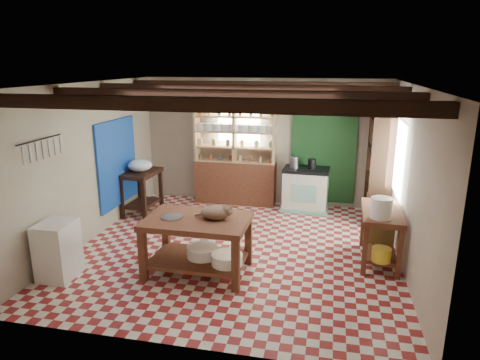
% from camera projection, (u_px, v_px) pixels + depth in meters
% --- Properties ---
extents(floor, '(5.00, 5.00, 0.02)m').
position_uv_depth(floor, '(237.00, 250.00, 6.87)').
color(floor, maroon).
rests_on(floor, ground).
extents(ceiling, '(5.00, 5.00, 0.02)m').
position_uv_depth(ceiling, '(236.00, 84.00, 6.18)').
color(ceiling, '#444449').
rests_on(ceiling, wall_back).
extents(wall_back, '(5.00, 0.04, 2.60)m').
position_uv_depth(wall_back, '(263.00, 142.00, 8.88)').
color(wall_back, '#BCAC97').
rests_on(wall_back, floor).
extents(wall_front, '(5.00, 0.04, 2.60)m').
position_uv_depth(wall_front, '(181.00, 232.00, 4.17)').
color(wall_front, '#BCAC97').
rests_on(wall_front, floor).
extents(wall_left, '(0.04, 5.00, 2.60)m').
position_uv_depth(wall_left, '(89.00, 163.00, 7.03)').
color(wall_left, '#BCAC97').
rests_on(wall_left, floor).
extents(wall_right, '(0.04, 5.00, 2.60)m').
position_uv_depth(wall_right, '(410.00, 180.00, 6.01)').
color(wall_right, '#BCAC97').
rests_on(wall_right, floor).
extents(ceiling_beams, '(5.00, 3.80, 0.15)m').
position_uv_depth(ceiling_beams, '(236.00, 92.00, 6.21)').
color(ceiling_beams, black).
rests_on(ceiling_beams, ceiling).
extents(blue_wall_patch, '(0.04, 1.40, 1.60)m').
position_uv_depth(blue_wall_patch, '(117.00, 163.00, 7.93)').
color(blue_wall_patch, '#1748B3').
rests_on(blue_wall_patch, wall_left).
extents(green_wall_patch, '(1.30, 0.04, 2.30)m').
position_uv_depth(green_wall_patch, '(324.00, 147.00, 8.61)').
color(green_wall_patch, '#1A431E').
rests_on(green_wall_patch, wall_back).
extents(window_back, '(0.90, 0.02, 0.80)m').
position_uv_depth(window_back, '(239.00, 122.00, 8.85)').
color(window_back, white).
rests_on(window_back, wall_back).
extents(window_right, '(0.02, 1.30, 1.20)m').
position_uv_depth(window_right, '(399.00, 158.00, 6.93)').
color(window_right, white).
rests_on(window_right, wall_right).
extents(utensil_rail, '(0.06, 0.90, 0.28)m').
position_uv_depth(utensil_rail, '(41.00, 148.00, 5.76)').
color(utensil_rail, black).
rests_on(utensil_rail, wall_left).
extents(pot_rack, '(0.86, 0.12, 0.36)m').
position_uv_depth(pot_rack, '(326.00, 102.00, 7.97)').
color(pot_rack, black).
rests_on(pot_rack, ceiling).
extents(shelving_unit, '(1.70, 0.34, 2.20)m').
position_uv_depth(shelving_unit, '(235.00, 152.00, 8.86)').
color(shelving_unit, tan).
rests_on(shelving_unit, floor).
extents(tall_rack, '(0.40, 0.86, 2.00)m').
position_uv_depth(tall_rack, '(379.00, 170.00, 7.84)').
color(tall_rack, black).
rests_on(tall_rack, floor).
extents(work_table, '(1.44, 0.97, 0.81)m').
position_uv_depth(work_table, '(198.00, 245.00, 6.03)').
color(work_table, brown).
rests_on(work_table, floor).
extents(stove, '(0.92, 0.64, 0.87)m').
position_uv_depth(stove, '(306.00, 189.00, 8.59)').
color(stove, beige).
rests_on(stove, floor).
extents(prep_table, '(0.63, 0.88, 0.86)m').
position_uv_depth(prep_table, '(142.00, 192.00, 8.40)').
color(prep_table, black).
rests_on(prep_table, floor).
extents(white_cabinet, '(0.46, 0.55, 0.80)m').
position_uv_depth(white_cabinet, '(58.00, 250.00, 5.90)').
color(white_cabinet, white).
rests_on(white_cabinet, floor).
extents(right_counter, '(0.61, 1.15, 0.81)m').
position_uv_depth(right_counter, '(380.00, 236.00, 6.36)').
color(right_counter, brown).
rests_on(right_counter, floor).
extents(cat, '(0.45, 0.37, 0.18)m').
position_uv_depth(cat, '(215.00, 212.00, 5.89)').
color(cat, '#967257').
rests_on(cat, work_table).
extents(steel_tray, '(0.30, 0.30, 0.02)m').
position_uv_depth(steel_tray, '(172.00, 217.00, 5.95)').
color(steel_tray, '#9B9CA2').
rests_on(steel_tray, work_table).
extents(basin_large, '(0.45, 0.45, 0.16)m').
position_uv_depth(basin_large, '(202.00, 252.00, 6.10)').
color(basin_large, white).
rests_on(basin_large, work_table).
extents(basin_small, '(0.44, 0.44, 0.15)m').
position_uv_depth(basin_small, '(227.00, 259.00, 5.87)').
color(basin_small, white).
rests_on(basin_small, work_table).
extents(kettle_left, '(0.20, 0.20, 0.22)m').
position_uv_depth(kettle_left, '(294.00, 162.00, 8.50)').
color(kettle_left, '#9B9CA2').
rests_on(kettle_left, stove).
extents(kettle_right, '(0.17, 0.17, 0.20)m').
position_uv_depth(kettle_right, '(312.00, 164.00, 8.42)').
color(kettle_right, black).
rests_on(kettle_right, stove).
extents(enamel_bowl, '(0.48, 0.48, 0.23)m').
position_uv_depth(enamel_bowl, '(140.00, 165.00, 8.26)').
color(enamel_bowl, white).
rests_on(enamel_bowl, prep_table).
extents(white_bucket, '(0.30, 0.30, 0.29)m').
position_uv_depth(white_bucket, '(381.00, 208.00, 5.90)').
color(white_bucket, white).
rests_on(white_bucket, right_counter).
extents(wicker_basket, '(0.44, 0.36, 0.30)m').
position_uv_depth(wicker_basket, '(379.00, 231.00, 6.65)').
color(wicker_basket, olive).
rests_on(wicker_basket, right_counter).
extents(yellow_tub, '(0.27, 0.27, 0.19)m').
position_uv_depth(yellow_tub, '(381.00, 254.00, 5.96)').
color(yellow_tub, yellow).
rests_on(yellow_tub, right_counter).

